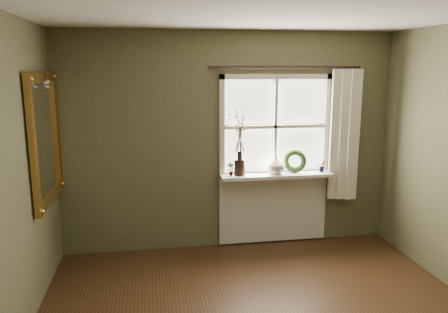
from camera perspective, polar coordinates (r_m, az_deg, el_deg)
name	(u,v)px	position (r m, az deg, el deg)	size (l,w,h in m)	color
ceiling	(293,0)	(2.99, 9.04, 19.58)	(4.50, 4.50, 0.00)	silver
wall_back	(229,141)	(5.27, 0.66, 1.98)	(4.00, 0.10, 2.60)	brown
window_frame	(275,126)	(5.30, 6.68, 3.93)	(1.36, 0.06, 1.24)	silver
window_sill	(276,175)	(5.30, 6.86, -2.45)	(1.36, 0.26, 0.04)	silver
window_apron	(273,207)	(5.53, 6.43, -6.61)	(1.36, 0.04, 0.88)	silver
dark_jug	(240,167)	(5.17, 2.06, -1.41)	(0.13, 0.13, 0.19)	black
cream_vase	(275,164)	(5.27, 6.72, -1.01)	(0.22, 0.22, 0.23)	beige
wreath	(295,164)	(5.38, 9.23, -0.93)	(0.28, 0.28, 0.07)	#24401C
potted_plant_left	(231,169)	(5.15, 0.90, -1.64)	(0.08, 0.06, 0.16)	#24401C
potted_plant_right	(322,166)	(5.47, 12.72, -1.21)	(0.08, 0.07, 0.15)	#24401C
curtain	(344,135)	(5.52, 15.36, 2.69)	(0.36, 0.12, 1.59)	beige
curtain_rod	(286,67)	(5.22, 8.12, 11.49)	(0.03, 0.03, 1.84)	black
gilt_mirror	(45,138)	(4.68, -22.32, 2.23)	(0.10, 1.09, 1.30)	white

